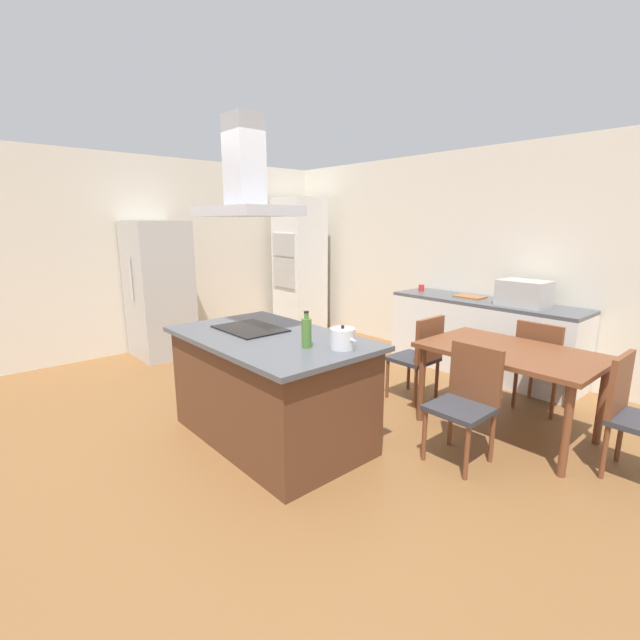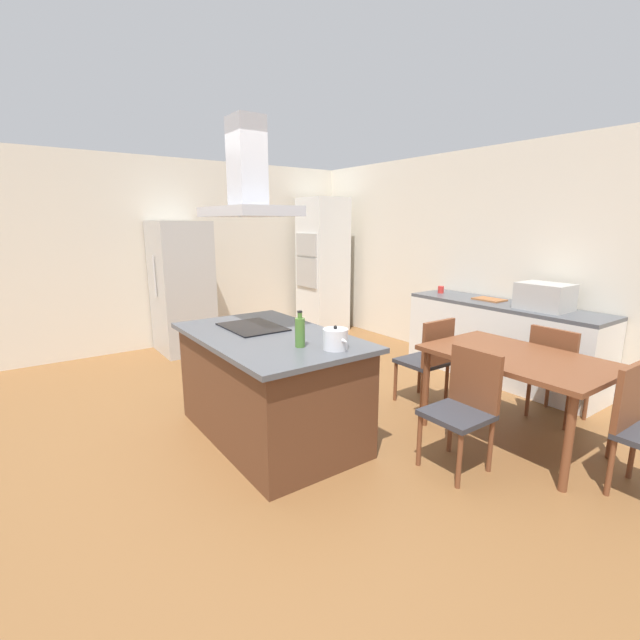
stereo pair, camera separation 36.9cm
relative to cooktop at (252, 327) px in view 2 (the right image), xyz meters
The scene contains 18 objects.
ground 1.78m from the cooktop, 79.14° to the left, with size 16.00×16.00×0.00m, color brown.
wall_back 3.29m from the cooktop, 84.94° to the left, with size 7.20×0.10×2.70m, color beige.
wall_left 3.35m from the cooktop, 162.45° to the left, with size 0.10×8.80×2.70m, color beige.
kitchen_island 0.54m from the cooktop, ahead, with size 1.76×1.06×0.90m.
cooktop is the anchor object (origin of this frame).
tea_kettle 0.98m from the cooktop, 11.00° to the left, with size 0.24×0.18×0.18m.
olive_oil_bottle 0.76m from the cooktop, ahead, with size 0.07×0.07×0.27m.
back_counter 2.98m from the cooktop, 78.13° to the left, with size 2.26×0.62×0.90m.
countertop_microwave 3.07m from the cooktop, 69.85° to the left, with size 0.50×0.38×0.28m, color #B2AFAA.
coffee_mug_red 2.91m from the cooktop, 96.16° to the left, with size 0.08×0.08×0.09m, color red.
cutting_board 2.95m from the cooktop, 82.62° to the left, with size 0.34×0.24×0.02m, color #995B33.
wall_oven_stack 3.72m from the cooktop, 134.63° to the left, with size 0.70×0.66×2.20m.
refrigerator 2.71m from the cooktop, behind, with size 0.80×0.73×1.82m.
dining_table 2.24m from the cooktop, 45.87° to the left, with size 1.40×0.90×0.75m.
chair_facing_island 1.85m from the cooktop, 31.04° to the left, with size 0.42×0.42×0.89m.
chair_facing_back_wall 2.77m from the cooktop, 55.58° to the left, with size 0.42×0.42×0.89m.
chair_at_left_end 1.77m from the cooktop, 68.31° to the left, with size 0.42×0.42×0.89m.
range_hood 1.20m from the cooktop, ahead, with size 0.90×0.55×0.78m.
Camera 2 is at (3.11, -1.70, 1.80)m, focal length 24.68 mm.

